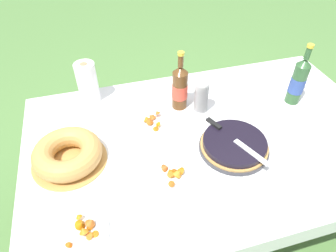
{
  "coord_description": "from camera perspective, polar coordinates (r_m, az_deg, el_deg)",
  "views": [
    {
      "loc": [
        -0.49,
        -0.96,
        1.77
      ],
      "look_at": [
        -0.2,
        0.07,
        0.79
      ],
      "focal_mm": 32.0,
      "sensor_mm": 36.0,
      "label": 1
    }
  ],
  "objects": [
    {
      "name": "ground_plane",
      "position": [
        2.07,
        6.12,
        -16.36
      ],
      "size": [
        16.0,
        16.0,
        0.0
      ],
      "primitive_type": "plane",
      "color": "#568442"
    },
    {
      "name": "garden_table",
      "position": [
        1.55,
        7.9,
        -3.53
      ],
      "size": [
        1.8,
        1.13,
        0.72
      ],
      "color": "brown",
      "rests_on": "ground_plane"
    },
    {
      "name": "tablecloth",
      "position": [
        1.51,
        8.06,
        -2.29
      ],
      "size": [
        1.81,
        1.14,
        0.1
      ],
      "color": "white",
      "rests_on": "garden_table"
    },
    {
      "name": "berry_tart",
      "position": [
        1.44,
        12.48,
        -3.57
      ],
      "size": [
        0.33,
        0.33,
        0.06
      ],
      "color": "#38383D",
      "rests_on": "tablecloth"
    },
    {
      "name": "serving_knife",
      "position": [
        1.43,
        11.83,
        -1.93
      ],
      "size": [
        0.17,
        0.36,
        0.01
      ],
      "rotation": [
        0.0,
        0.0,
        5.11
      ],
      "color": "silver",
      "rests_on": "berry_tart"
    },
    {
      "name": "bundt_cake",
      "position": [
        1.41,
        -18.57,
        -5.04
      ],
      "size": [
        0.34,
        0.34,
        0.1
      ],
      "color": "tan",
      "rests_on": "tablecloth"
    },
    {
      "name": "cup_stack",
      "position": [
        1.59,
        6.38,
        5.56
      ],
      "size": [
        0.07,
        0.07,
        0.19
      ],
      "color": "white",
      "rests_on": "tablecloth"
    },
    {
      "name": "cider_bottle_green",
      "position": [
        1.77,
        23.55,
        7.82
      ],
      "size": [
        0.08,
        0.08,
        0.35
      ],
      "color": "#2D562D",
      "rests_on": "tablecloth"
    },
    {
      "name": "cider_bottle_amber",
      "position": [
        1.59,
        2.27,
        7.34
      ],
      "size": [
        0.08,
        0.08,
        0.33
      ],
      "color": "brown",
      "rests_on": "tablecloth"
    },
    {
      "name": "snack_plate_near",
      "position": [
        1.31,
        1.08,
        -9.26
      ],
      "size": [
        0.23,
        0.23,
        0.06
      ],
      "color": "white",
      "rests_on": "tablecloth"
    },
    {
      "name": "snack_plate_left",
      "position": [
        1.54,
        -2.54,
        0.46
      ],
      "size": [
        0.23,
        0.23,
        0.06
      ],
      "color": "white",
      "rests_on": "tablecloth"
    },
    {
      "name": "snack_plate_right",
      "position": [
        1.21,
        -16.11,
        -18.77
      ],
      "size": [
        0.21,
        0.21,
        0.06
      ],
      "color": "white",
      "rests_on": "tablecloth"
    },
    {
      "name": "paper_towel_roll",
      "position": [
        1.71,
        -15.09,
        8.01
      ],
      "size": [
        0.11,
        0.11,
        0.23
      ],
      "color": "white",
      "rests_on": "tablecloth"
    }
  ]
}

